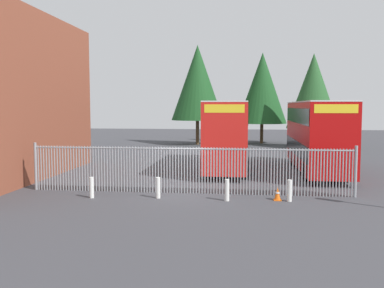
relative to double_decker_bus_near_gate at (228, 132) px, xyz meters
The scene contains 12 objects.
ground_plane 3.06m from the double_decker_bus_near_gate, behind, with size 100.00×100.00×0.00m, color #3D3D42.
palisade_fence 8.45m from the double_decker_bus_near_gate, 100.67° to the right, with size 15.36×0.14×2.35m.
double_decker_bus_near_gate is the anchor object (origin of this frame).
double_decker_bus_behind_fence_left 5.62m from the double_decker_bus_near_gate, ahead, with size 2.54×10.81×4.42m.
bollard_near_left 11.50m from the double_decker_bus_near_gate, 120.53° to the right, with size 0.20×0.20×0.95m, color silver.
bollard_center_front 10.06m from the double_decker_bus_near_gate, 106.36° to the right, with size 0.20×0.20×0.95m, color silver.
bollard_near_right 9.87m from the double_decker_bus_near_gate, 88.15° to the right, with size 0.20×0.20×0.95m, color silver.
bollard_far_right 10.13m from the double_decker_bus_near_gate, 72.38° to the right, with size 0.20×0.20×0.95m, color silver.
traffic_cone_by_gate 9.88m from the double_decker_bus_near_gate, 74.89° to the right, with size 0.34×0.34×0.59m.
tree_tall_back 18.78m from the double_decker_bus_near_gate, 102.06° to the left, with size 5.59×5.59×10.64m.
tree_short_side 20.97m from the double_decker_bus_near_gate, 81.23° to the left, with size 5.46×5.46×10.04m.
tree_mid_row 17.79m from the double_decker_bus_near_gate, 63.13° to the left, with size 5.16×5.16×9.32m.
Camera 1 is at (2.78, -19.98, 4.11)m, focal length 40.25 mm.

